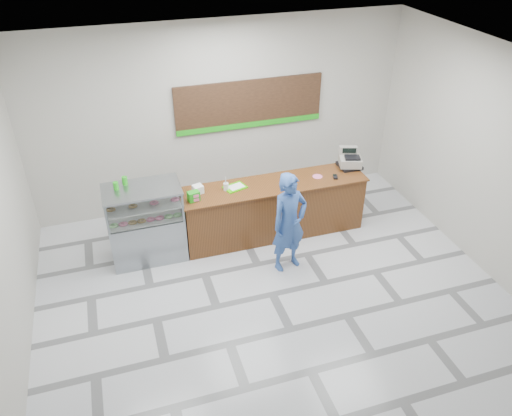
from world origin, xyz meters
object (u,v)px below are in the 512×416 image
object	(u,v)px
sales_counter	(274,209)
display_case	(146,223)
serving_tray	(235,187)
cash_register	(350,160)
customer	(289,223)

from	to	relation	value
sales_counter	display_case	bearing A→B (deg)	-179.99
sales_counter	serving_tray	world-z (taller)	serving_tray
cash_register	serving_tray	world-z (taller)	cash_register
display_case	customer	world-z (taller)	customer
serving_tray	sales_counter	bearing A→B (deg)	-22.87
display_case	cash_register	bearing A→B (deg)	2.56
cash_register	customer	world-z (taller)	customer
sales_counter	cash_register	distance (m)	1.64
cash_register	display_case	bearing A→B (deg)	-159.47
sales_counter	display_case	distance (m)	2.23
sales_counter	customer	bearing A→B (deg)	-94.73
sales_counter	display_case	xyz separation A→B (m)	(-2.22, -0.00, 0.16)
cash_register	serving_tray	distance (m)	2.18
display_case	customer	size ratio (longest dim) A/B	0.78
cash_register	serving_tray	bearing A→B (deg)	-159.48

